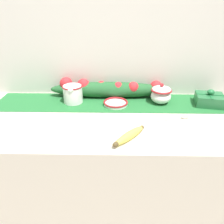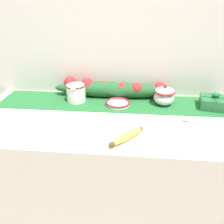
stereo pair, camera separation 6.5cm
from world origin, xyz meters
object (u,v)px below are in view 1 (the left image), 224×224
at_px(banana, 129,136).
at_px(sugar_bowl, 161,94).
at_px(small_dish, 116,103).
at_px(cream_pitcher, 73,93).
at_px(spoon, 183,118).
at_px(gift_box, 209,99).

bearing_deg(banana, sugar_bowl, 61.81).
relative_size(sugar_bowl, small_dish, 0.85).
bearing_deg(banana, cream_pitcher, 129.67).
relative_size(small_dish, spoon, 0.81).
distance_m(sugar_bowl, gift_box, 0.27).
bearing_deg(spoon, gift_box, 25.32).
bearing_deg(gift_box, small_dish, -178.68).
height_order(sugar_bowl, spoon, sugar_bowl).
height_order(banana, gift_box, gift_box).
bearing_deg(gift_box, sugar_bowl, 175.96).
bearing_deg(small_dish, banana, -79.86).
height_order(cream_pitcher, banana, cream_pitcher).
xyz_separation_m(cream_pitcher, sugar_bowl, (0.50, -0.00, -0.00)).
relative_size(sugar_bowl, gift_box, 0.71).
xyz_separation_m(sugar_bowl, banana, (-0.19, -0.36, -0.04)).
distance_m(small_dish, spoon, 0.37).
relative_size(cream_pitcher, small_dish, 0.96).
xyz_separation_m(sugar_bowl, gift_box, (0.27, -0.02, -0.02)).
height_order(sugar_bowl, gift_box, sugar_bowl).
height_order(cream_pitcher, sugar_bowl, sugar_bowl).
xyz_separation_m(small_dish, spoon, (0.34, -0.15, -0.01)).
distance_m(cream_pitcher, gift_box, 0.76).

